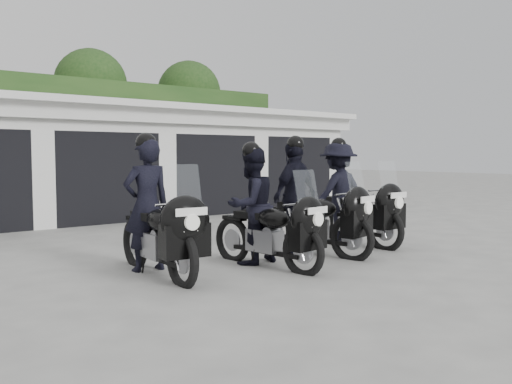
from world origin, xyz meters
TOP-DOWN VIEW (x-y plane):
  - ground at (0.00, 0.00)m, footprint 80.00×80.00m
  - garage_block at (-0.00, 8.06)m, footprint 16.40×6.80m
  - background_vegetation at (0.37, 12.92)m, footprint 20.00×3.90m
  - police_bike_a at (-1.78, -0.18)m, footprint 0.79×2.34m
  - police_bike_b at (-0.26, -0.58)m, footprint 0.93×2.20m
  - police_bike_c at (0.97, -0.26)m, footprint 1.23×2.32m
  - police_bike_d at (2.30, 0.02)m, footprint 1.24×2.35m

SIDE VIEW (x-z plane):
  - ground at x=0.00m, z-range 0.00..0.00m
  - police_bike_a at x=-1.78m, z-range -0.21..1.82m
  - police_bike_b at x=-0.26m, z-range -0.15..1.77m
  - police_bike_c at x=0.97m, z-range -0.16..1.89m
  - police_bike_d at x=2.30m, z-range -0.15..1.89m
  - garage_block at x=0.00m, z-range -0.06..2.90m
  - background_vegetation at x=0.37m, z-range -0.13..5.67m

